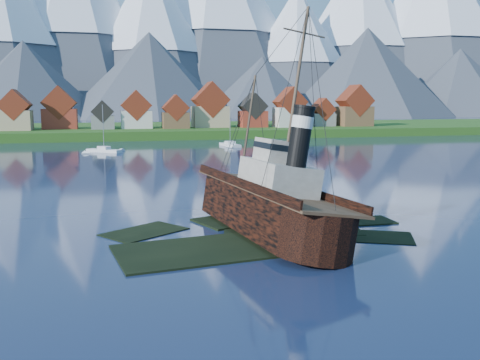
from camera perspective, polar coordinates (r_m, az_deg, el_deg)
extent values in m
plane|color=#172342|center=(50.91, 0.51, -6.59)|extent=(1400.00, 1400.00, 0.00)
cube|color=black|center=(48.47, -2.36, -7.77)|extent=(19.08, 11.42, 1.00)
cube|color=black|center=(56.40, 5.44, -5.53)|extent=(15.15, 9.76, 1.00)
cube|color=black|center=(59.92, 0.23, -4.55)|extent=(11.45, 9.06, 1.00)
cube|color=black|center=(54.27, 13.23, -6.32)|extent=(10.27, 8.34, 1.00)
cube|color=black|center=(55.42, -10.16, -5.90)|extent=(9.42, 8.68, 1.00)
cube|color=black|center=(60.77, 13.19, -4.66)|extent=(6.00, 4.00, 1.00)
cube|color=#284C15|center=(218.36, -10.64, 4.88)|extent=(600.00, 80.00, 3.20)
cube|color=#3F3D38|center=(180.52, -9.95, 4.17)|extent=(600.00, 2.50, 2.00)
cube|color=tan|center=(200.12, -22.81, 5.89)|extent=(10.50, 9.00, 6.80)
cube|color=maroon|center=(200.01, -22.89, 7.40)|extent=(10.69, 9.18, 10.69)
cube|color=maroon|center=(204.42, -18.65, 6.20)|extent=(12.00, 8.50, 7.20)
cube|color=maroon|center=(204.31, -18.73, 7.81)|extent=(12.22, 8.67, 12.22)
cube|color=slate|center=(198.78, -14.42, 5.98)|extent=(8.00, 7.00, 4.80)
cube|color=black|center=(198.67, -14.46, 7.08)|extent=(8.15, 7.14, 8.15)
cube|color=beige|center=(202.00, -11.00, 6.35)|extent=(11.00, 9.50, 6.40)
cube|color=maroon|center=(201.88, -11.04, 7.82)|extent=(11.20, 9.69, 11.20)
cube|color=brown|center=(199.23, -6.89, 6.33)|extent=(9.50, 8.00, 5.80)
cube|color=maroon|center=(199.11, -6.91, 7.66)|extent=(9.67, 8.16, 9.67)
cube|color=tan|center=(206.28, -3.18, 6.76)|extent=(13.50, 10.00, 8.00)
cube|color=maroon|center=(206.18, -3.19, 8.54)|extent=(13.75, 10.20, 13.75)
cube|color=maroon|center=(206.96, 1.36, 6.53)|extent=(10.00, 8.50, 6.20)
cube|color=black|center=(206.85, 1.37, 7.88)|extent=(10.18, 8.67, 10.18)
cube|color=beige|center=(208.21, 5.33, 6.68)|extent=(11.50, 9.00, 7.50)
cube|color=maroon|center=(208.11, 5.35, 8.28)|extent=(11.71, 9.18, 11.71)
cube|color=slate|center=(217.32, 8.74, 6.37)|extent=(9.00, 7.50, 5.00)
cube|color=maroon|center=(217.21, 8.76, 7.45)|extent=(9.16, 7.65, 9.16)
cube|color=brown|center=(220.77, 12.09, 6.67)|extent=(12.50, 10.00, 7.80)
cube|color=maroon|center=(220.68, 12.14, 8.27)|extent=(12.73, 10.20, 12.73)
cone|color=#2D333D|center=(548.44, -17.29, 15.97)|extent=(210.00, 210.00, 180.00)
cone|color=#2D333D|center=(522.48, -9.43, 14.69)|extent=(170.00, 170.00, 145.00)
cone|color=white|center=(526.44, -9.51, 17.83)|extent=(105.40, 105.40, 87.00)
cone|color=#2D333D|center=(579.92, -2.64, 16.90)|extent=(240.00, 240.00, 200.00)
cone|color=#2D333D|center=(541.39, 6.06, 13.47)|extent=(150.00, 150.00, 125.00)
cone|color=white|center=(544.14, 6.10, 16.09)|extent=(93.00, 93.00, 75.00)
cone|color=#2D333D|center=(602.19, 12.51, 14.97)|extent=(200.00, 200.00, 170.00)
cone|color=white|center=(607.07, 12.62, 18.15)|extent=(124.00, 124.00, 102.00)
cone|color=#2D333D|center=(629.75, 19.96, 15.29)|extent=(230.00, 230.00, 190.00)
cone|color=#2D333D|center=(692.21, 23.42, 12.99)|extent=(180.00, 180.00, 155.00)
cone|color=white|center=(695.69, 23.58, 15.53)|extent=(111.60, 111.60, 93.00)
cone|color=#2D333D|center=(425.78, -21.96, 9.75)|extent=(120.00, 120.00, 58.00)
cone|color=#2D333D|center=(418.23, -9.58, 10.83)|extent=(136.00, 136.00, 66.00)
cone|color=#2D333D|center=(438.11, 2.40, 9.78)|extent=(110.00, 110.00, 50.00)
cone|color=#2D333D|center=(468.96, 13.34, 11.00)|extent=(150.00, 150.00, 75.00)
cone|color=#2D333D|center=(516.50, 22.31, 9.52)|extent=(124.00, 124.00, 60.00)
cube|color=black|center=(53.90, 2.55, -3.34)|extent=(6.85, 19.72, 4.11)
cone|color=black|center=(66.06, -0.58, -1.13)|extent=(6.85, 6.85, 6.85)
cylinder|color=black|center=(44.77, 6.12, -5.84)|extent=(6.85, 6.85, 4.11)
cube|color=#4C3826|center=(53.50, 2.56, -1.08)|extent=(6.71, 26.03, 0.24)
cube|color=black|center=(52.60, -0.87, -0.75)|extent=(0.20, 25.20, 0.88)
cube|color=black|center=(54.44, 5.89, -0.48)|extent=(0.20, 25.20, 0.88)
cube|color=#ADA89E|center=(51.88, 3.03, 0.26)|extent=(5.09, 8.32, 2.94)
cube|color=#ADA89E|center=(52.51, 2.74, 3.15)|extent=(3.52, 3.91, 2.15)
cylinder|color=black|center=(48.37, 4.18, 4.66)|extent=(1.86, 1.86, 5.48)
cylinder|color=silver|center=(48.30, 4.20, 6.28)|extent=(1.96, 1.96, 1.08)
cylinder|color=#473828|center=(60.37, 0.50, 5.72)|extent=(0.27, 0.27, 11.74)
cylinder|color=#473828|center=(50.48, 3.45, 11.38)|extent=(0.31, 0.31, 12.72)
cube|color=silver|center=(142.11, -14.29, 2.94)|extent=(9.20, 8.13, 1.31)
cube|color=silver|center=(142.02, -14.31, 3.35)|extent=(3.51, 3.42, 0.77)
cylinder|color=gray|center=(141.67, -14.39, 5.49)|extent=(0.15, 0.15, 11.39)
cube|color=silver|center=(155.62, -1.06, 3.66)|extent=(4.42, 10.95, 1.28)
cube|color=silver|center=(155.54, -1.06, 4.03)|extent=(2.81, 3.34, 0.75)
cylinder|color=gray|center=(155.22, -1.07, 5.93)|extent=(0.15, 0.15, 11.08)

